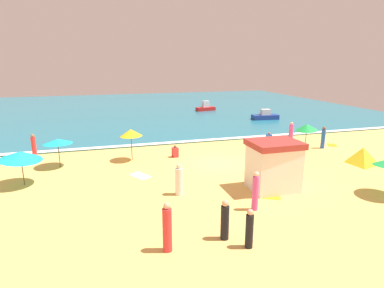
# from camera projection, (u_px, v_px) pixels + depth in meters

# --- Properties ---
(ground_plane) EXTENTS (60.00, 60.00, 0.00)m
(ground_plane) POSITION_uv_depth(u_px,v_px,m) (218.00, 164.00, 21.82)
(ground_plane) COLOR #EDBC60
(ocean_water) EXTENTS (60.00, 44.00, 0.10)m
(ocean_water) POSITION_uv_depth(u_px,v_px,m) (152.00, 108.00, 47.81)
(ocean_water) COLOR teal
(ocean_water) RESTS_ON ground_plane
(wave_breaker_foam) EXTENTS (57.00, 0.70, 0.01)m
(wave_breaker_foam) POSITION_uv_depth(u_px,v_px,m) (192.00, 141.00, 27.65)
(wave_breaker_foam) COLOR white
(wave_breaker_foam) RESTS_ON ocean_water
(lifeguard_cabana) EXTENTS (2.63, 2.17, 2.72)m
(lifeguard_cabana) POSITION_uv_depth(u_px,v_px,m) (273.00, 165.00, 17.12)
(lifeguard_cabana) COLOR white
(lifeguard_cabana) RESTS_ON ground_plane
(beach_umbrella_0) EXTENTS (1.96, 1.93, 2.34)m
(beach_umbrella_0) POSITION_uv_depth(u_px,v_px,m) (307.00, 127.00, 23.85)
(beach_umbrella_0) COLOR #4C3823
(beach_umbrella_0) RESTS_ON ground_plane
(beach_umbrella_1) EXTENTS (3.01, 2.99, 2.09)m
(beach_umbrella_1) POSITION_uv_depth(u_px,v_px,m) (21.00, 156.00, 17.63)
(beach_umbrella_1) COLOR #4C3823
(beach_umbrella_1) RESTS_ON ground_plane
(beach_umbrella_2) EXTENTS (2.38, 2.38, 1.92)m
(beach_umbrella_2) POSITION_uv_depth(u_px,v_px,m) (58.00, 141.00, 20.76)
(beach_umbrella_2) COLOR #4C3823
(beach_umbrella_2) RESTS_ON ground_plane
(beach_umbrella_3) EXTENTS (2.05, 2.04, 2.27)m
(beach_umbrella_3) POSITION_uv_depth(u_px,v_px,m) (131.00, 133.00, 22.05)
(beach_umbrella_3) COLOR #4C3823
(beach_umbrella_3) RESTS_ON ground_plane
(beach_tent) EXTENTS (2.43, 2.51, 1.15)m
(beach_tent) POSITION_uv_depth(u_px,v_px,m) (362.00, 156.00, 21.70)
(beach_tent) COLOR yellow
(beach_tent) RESTS_ON ground_plane
(beachgoer_0) EXTENTS (0.37, 0.37, 1.92)m
(beachgoer_0) POSITION_uv_depth(u_px,v_px,m) (167.00, 228.00, 11.54)
(beachgoer_0) COLOR red
(beachgoer_0) RESTS_ON ground_plane
(beachgoer_1) EXTENTS (0.44, 0.44, 1.87)m
(beachgoer_1) POSITION_uv_depth(u_px,v_px,m) (34.00, 147.00, 22.51)
(beachgoer_1) COLOR red
(beachgoer_1) RESTS_ON ground_plane
(beachgoer_2) EXTENTS (0.54, 0.54, 0.85)m
(beachgoer_2) POSITION_uv_depth(u_px,v_px,m) (269.00, 138.00, 27.73)
(beachgoer_2) COLOR blue
(beachgoer_2) RESTS_ON ground_plane
(beachgoer_3) EXTENTS (0.47, 0.47, 1.68)m
(beachgoer_3) POSITION_uv_depth(u_px,v_px,m) (179.00, 181.00, 16.57)
(beachgoer_3) COLOR white
(beachgoer_3) RESTS_ON ground_plane
(beachgoer_4) EXTENTS (0.53, 0.53, 1.60)m
(beachgoer_4) POSITION_uv_depth(u_px,v_px,m) (291.00, 131.00, 28.42)
(beachgoer_4) COLOR #D84CA5
(beachgoer_4) RESTS_ON ground_plane
(beachgoer_5) EXTENTS (0.42, 0.42, 1.65)m
(beachgoer_5) POSITION_uv_depth(u_px,v_px,m) (225.00, 220.00, 12.36)
(beachgoer_5) COLOR black
(beachgoer_5) RESTS_ON ground_plane
(beachgoer_7) EXTENTS (0.41, 0.41, 1.56)m
(beachgoer_7) POSITION_uv_depth(u_px,v_px,m) (249.00, 229.00, 11.80)
(beachgoer_7) COLOR black
(beachgoer_7) RESTS_ON ground_plane
(beachgoer_8) EXTENTS (0.42, 0.42, 1.90)m
(beachgoer_8) POSITION_uv_depth(u_px,v_px,m) (255.00, 191.00, 14.80)
(beachgoer_8) COLOR #D84CA5
(beachgoer_8) RESTS_ON ground_plane
(beachgoer_9) EXTENTS (0.44, 0.44, 1.75)m
(beachgoer_9) POSITION_uv_depth(u_px,v_px,m) (272.00, 156.00, 20.53)
(beachgoer_9) COLOR green
(beachgoer_9) RESTS_ON ground_plane
(beachgoer_10) EXTENTS (0.46, 0.46, 0.90)m
(beachgoer_10) POSITION_uv_depth(u_px,v_px,m) (175.00, 152.00, 23.24)
(beachgoer_10) COLOR red
(beachgoer_10) RESTS_ON ground_plane
(beachgoer_11) EXTENTS (0.38, 0.38, 1.78)m
(beachgoer_11) POSITION_uv_depth(u_px,v_px,m) (323.00, 138.00, 25.52)
(beachgoer_11) COLOR blue
(beachgoer_11) RESTS_ON ground_plane
(beach_towel_0) EXTENTS (1.09, 1.22, 0.01)m
(beach_towel_0) POSITION_uv_depth(u_px,v_px,m) (332.00, 145.00, 26.63)
(beach_towel_0) COLOR orange
(beach_towel_0) RESTS_ON ground_plane
(beach_towel_1) EXTENTS (1.53, 1.75, 0.01)m
(beach_towel_1) POSITION_uv_depth(u_px,v_px,m) (271.00, 194.00, 16.83)
(beach_towel_1) COLOR orange
(beach_towel_1) RESTS_ON ground_plane
(beach_towel_2) EXTENTS (1.38, 1.64, 0.01)m
(beach_towel_2) POSITION_uv_depth(u_px,v_px,m) (140.00, 176.00, 19.49)
(beach_towel_2) COLOR white
(beach_towel_2) RESTS_ON ground_plane
(small_boat_0) EXTENTS (2.83, 1.39, 1.38)m
(small_boat_0) POSITION_uv_depth(u_px,v_px,m) (206.00, 108.00, 44.76)
(small_boat_0) COLOR red
(small_boat_0) RESTS_ON ocean_water
(small_boat_1) EXTENTS (3.21, 1.50, 1.21)m
(small_boat_1) POSITION_uv_depth(u_px,v_px,m) (265.00, 116.00, 38.00)
(small_boat_1) COLOR navy
(small_boat_1) RESTS_ON ocean_water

